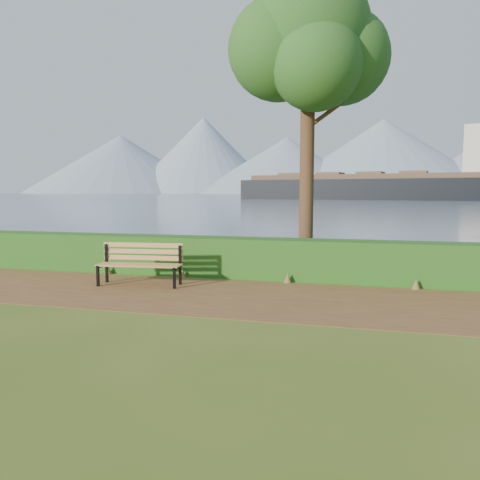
# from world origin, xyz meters

# --- Properties ---
(ground) EXTENTS (140.00, 140.00, 0.00)m
(ground) POSITION_xyz_m (0.00, 0.00, 0.00)
(ground) COLOR #3E5518
(ground) RESTS_ON ground
(path) EXTENTS (40.00, 3.40, 0.01)m
(path) POSITION_xyz_m (0.00, 0.30, 0.01)
(path) COLOR brown
(path) RESTS_ON ground
(hedge) EXTENTS (32.00, 0.85, 1.00)m
(hedge) POSITION_xyz_m (0.00, 2.60, 0.50)
(hedge) COLOR #184D16
(hedge) RESTS_ON ground
(water) EXTENTS (700.00, 510.00, 0.00)m
(water) POSITION_xyz_m (0.00, 260.00, 0.01)
(water) COLOR #465D70
(water) RESTS_ON ground
(mountains) EXTENTS (585.00, 190.00, 70.00)m
(mountains) POSITION_xyz_m (-9.17, 406.05, 27.70)
(mountains) COLOR gray
(mountains) RESTS_ON ground
(bench) EXTENTS (2.00, 0.77, 0.98)m
(bench) POSITION_xyz_m (-1.71, 0.98, 0.56)
(bench) COLOR black
(bench) RESTS_ON ground
(tree) EXTENTS (4.17, 3.42, 8.13)m
(tree) POSITION_xyz_m (1.82, 3.70, 6.04)
(tree) COLOR #322114
(tree) RESTS_ON ground
(cargo_ship) EXTENTS (71.77, 24.51, 21.54)m
(cargo_ship) POSITION_xyz_m (10.20, 111.48, 3.21)
(cargo_ship) COLOR black
(cargo_ship) RESTS_ON ground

